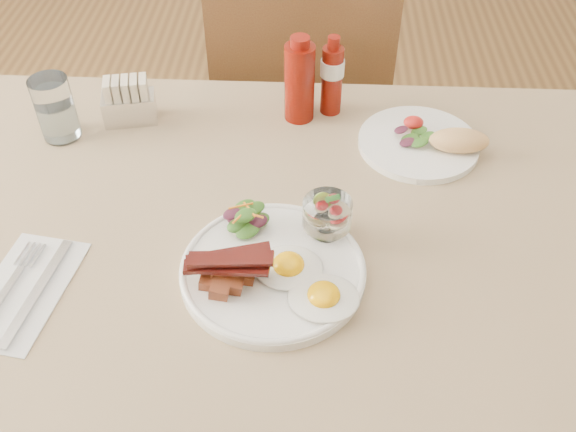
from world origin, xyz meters
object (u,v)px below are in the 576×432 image
Objects in this scene: table at (290,267)px; hot_sauce_bottle at (332,76)px; second_plate at (428,142)px; water_glass at (56,112)px; chair_far at (301,111)px; ketchup_bottle at (299,81)px; fruit_cup at (327,214)px; sugar_caddy at (129,103)px; main_plate at (273,271)px.

table is 0.38m from hot_sauce_bottle.
second_plate is 0.69m from water_glass.
chair_far is at bearing 101.35° from hot_sauce_bottle.
fruit_cup is at bearing -80.80° from ketchup_bottle.
ketchup_bottle is at bearing 10.38° from water_glass.
water_glass reaches higher than second_plate.
main_plate is at bearing -63.32° from sugar_caddy.
second_plate is at bearing -31.97° from hot_sauce_bottle.
table is at bearing -137.05° from second_plate.
ketchup_bottle is (0.00, 0.32, 0.17)m from table.
chair_far reaches higher than table.
main_plate is 3.61× the size of fruit_cup.
hot_sauce_bottle is at bearing 20.89° from ketchup_bottle.
chair_far is at bearing 90.00° from table.
main_plate is 0.54m from water_glass.
fruit_cup is 0.48× the size of hot_sauce_bottle.
fruit_cup is at bearing -85.16° from chair_far.
main_plate is 1.73× the size of hot_sauce_bottle.
chair_far is 0.56m from second_plate.
water_glass is at bearing 152.05° from table.
chair_far is at bearing 94.84° from fruit_cup.
second_plate is 0.22m from hot_sauce_bottle.
hot_sauce_bottle reaches higher than sugar_caddy.
water_glass is (-0.42, 0.33, 0.05)m from main_plate.
main_plate is at bearing -91.63° from chair_far.
chair_far reaches higher than second_plate.
water_glass is at bearing -169.62° from ketchup_bottle.
table is 0.68m from chair_far.
water_glass is at bearing -168.30° from hot_sauce_bottle.
table is at bearing 77.11° from main_plate.
water_glass is at bearing 153.09° from fruit_cup.
ketchup_bottle reaches higher than second_plate.
hot_sauce_bottle is (-0.18, 0.11, 0.06)m from second_plate.
main_plate is 1.19× the size of second_plate.
water_glass is at bearing -167.07° from sugar_caddy.
fruit_cup reaches higher than second_plate.
ketchup_bottle is 1.41× the size of water_glass.
table is at bearing -100.77° from hot_sauce_bottle.
table is at bearing 161.61° from fruit_cup.
fruit_cup is at bearing 43.43° from main_plate.
sugar_caddy is at bearing -175.22° from ketchup_bottle.
hot_sauce_bottle reaches higher than second_plate.
fruit_cup is 0.64× the size of water_glass.
ketchup_bottle reaches higher than table.
second_plate reaches higher than main_plate.
fruit_cup is (0.06, -0.68, 0.29)m from chair_far.
hot_sauce_bottle is (0.06, 0.34, 0.17)m from table.
table is at bearing -90.61° from ketchup_bottle.
sugar_caddy is (-0.57, 0.06, 0.03)m from second_plate.
ketchup_bottle reaches higher than fruit_cup.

